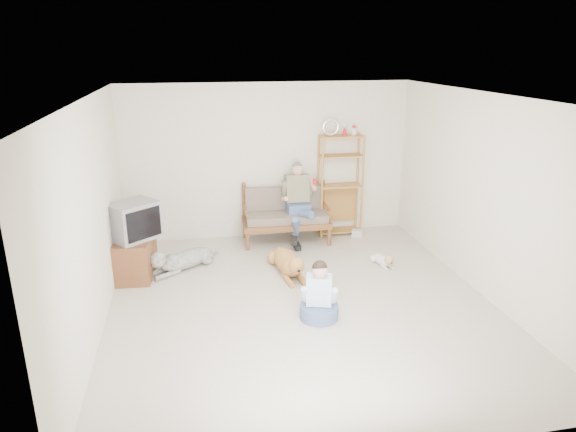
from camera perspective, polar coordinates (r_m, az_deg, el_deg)
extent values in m
plane|color=beige|center=(6.93, 1.51, -9.73)|extent=(5.50, 5.50, 0.00)
plane|color=white|center=(6.14, 1.72, 13.11)|extent=(5.50, 5.50, 0.00)
plane|color=beige|center=(9.02, -2.22, 6.09)|extent=(5.00, 0.00, 5.00)
plane|color=beige|center=(3.97, 10.45, -10.66)|extent=(5.00, 0.00, 5.00)
plane|color=beige|center=(6.36, -20.93, -0.35)|extent=(0.00, 5.50, 5.50)
plane|color=beige|center=(7.35, 21.01, 2.04)|extent=(0.00, 5.50, 5.50)
cube|color=brown|center=(8.91, -0.20, -0.72)|extent=(1.53, 0.77, 0.10)
cube|color=#77695B|center=(8.88, -0.20, -0.02)|extent=(1.41, 0.66, 0.13)
cube|color=#77695B|center=(9.03, -0.49, 1.86)|extent=(1.38, 0.18, 0.45)
cylinder|color=brown|center=(9.04, -0.56, 3.18)|extent=(1.40, 0.11, 0.05)
cylinder|color=brown|center=(8.61, -4.41, -2.91)|extent=(0.07, 0.07, 0.30)
cylinder|color=brown|center=(9.06, -4.91, 0.36)|extent=(0.07, 0.07, 0.95)
cylinder|color=brown|center=(8.86, 4.62, -2.28)|extent=(0.07, 0.07, 0.30)
cylinder|color=brown|center=(9.30, 3.69, 0.87)|extent=(0.07, 0.07, 0.95)
cube|color=#506392|center=(8.87, 1.13, 0.87)|extent=(0.38, 0.36, 0.19)
cube|color=#7C7B57|center=(8.86, 1.01, 3.11)|extent=(0.40, 0.27, 0.50)
sphere|color=tan|center=(8.75, 1.06, 5.16)|extent=(0.20, 0.20, 0.20)
sphere|color=#58534E|center=(8.76, 1.04, 5.44)|extent=(0.18, 0.18, 0.18)
cylinder|color=red|center=(8.68, 2.97, 3.86)|extent=(0.07, 0.07, 0.09)
cube|color=#B87A39|center=(9.03, 5.97, 8.79)|extent=(0.76, 0.31, 0.03)
torus|color=silver|center=(8.94, 4.77, 9.81)|extent=(0.31, 0.05, 0.31)
cone|color=red|center=(9.03, 6.30, 9.39)|extent=(0.10, 0.10, 0.16)
cylinder|color=#B87A39|center=(8.98, 3.80, 3.04)|extent=(0.04, 0.04, 1.80)
cylinder|color=#B87A39|center=(9.25, 3.34, 3.50)|extent=(0.04, 0.04, 1.80)
cylinder|color=#B87A39|center=(9.19, 8.26, 3.25)|extent=(0.04, 0.04, 1.80)
cylinder|color=#B87A39|center=(9.45, 7.69, 3.70)|extent=(0.04, 0.04, 1.80)
cube|color=silver|center=(9.34, 7.69, -1.89)|extent=(0.22, 0.20, 0.12)
cube|color=brown|center=(7.95, -16.57, -4.32)|extent=(0.58, 0.94, 0.60)
cube|color=brown|center=(7.78, -18.47, -5.02)|extent=(0.06, 0.40, 0.50)
cube|color=brown|center=(8.18, -18.12, -3.82)|extent=(0.06, 0.40, 0.50)
cube|color=slate|center=(7.73, -16.82, -0.47)|extent=(0.84, 0.82, 0.54)
cube|color=black|center=(7.52, -15.72, -0.88)|extent=(0.44, 0.36, 0.43)
cube|color=silver|center=(9.19, -9.85, -0.75)|extent=(0.12, 0.02, 0.08)
ellipsoid|color=#C68F44|center=(7.84, -0.20, -5.06)|extent=(0.42, 0.96, 0.29)
sphere|color=#C68F44|center=(7.59, 0.41, -5.73)|extent=(0.29, 0.29, 0.29)
sphere|color=#C68F44|center=(7.33, 0.95, -5.53)|extent=(0.23, 0.23, 0.23)
ellipsoid|color=#C68F44|center=(7.25, 1.20, -6.01)|extent=(0.12, 0.17, 0.09)
cylinder|color=#C68F44|center=(8.28, -1.12, -4.40)|extent=(0.20, 0.35, 0.05)
ellipsoid|color=#C68F44|center=(7.33, 0.29, -5.53)|extent=(0.06, 0.08, 0.11)
ellipsoid|color=#C68F44|center=(7.38, 1.49, -5.39)|extent=(0.06, 0.08, 0.11)
ellipsoid|color=silver|center=(8.09, -11.14, -4.70)|extent=(0.95, 0.79, 0.28)
sphere|color=silver|center=(7.95, -12.81, -5.12)|extent=(0.28, 0.28, 0.28)
sphere|color=silver|center=(7.79, -14.31, -4.75)|extent=(0.24, 0.24, 0.24)
ellipsoid|color=silver|center=(7.75, -14.98, -5.13)|extent=(0.20, 0.19, 0.09)
cylinder|color=silver|center=(8.37, -8.49, -4.38)|extent=(0.25, 0.33, 0.04)
ellipsoid|color=silver|center=(7.87, -14.49, -4.53)|extent=(0.09, 0.09, 0.12)
ellipsoid|color=silver|center=(7.73, -13.82, -4.89)|extent=(0.09, 0.09, 0.12)
ellipsoid|color=white|center=(8.21, 10.33, -4.78)|extent=(0.25, 0.42, 0.16)
sphere|color=white|center=(8.12, 10.78, -5.01)|extent=(0.16, 0.16, 0.16)
sphere|color=tan|center=(8.02, 11.19, -4.82)|extent=(0.14, 0.14, 0.14)
ellipsoid|color=tan|center=(7.97, 11.43, -5.07)|extent=(0.08, 0.11, 0.05)
cylinder|color=white|center=(8.38, 9.59, -4.59)|extent=(0.10, 0.15, 0.02)
cone|color=tan|center=(7.98, 10.85, -4.56)|extent=(0.04, 0.04, 0.05)
cone|color=tan|center=(8.04, 11.45, -4.45)|extent=(0.04, 0.04, 0.05)
torus|color=red|center=(8.03, 11.11, -4.84)|extent=(0.13, 0.13, 0.02)
cylinder|color=#506392|center=(6.57, 3.47, -10.53)|extent=(0.49, 0.49, 0.18)
cube|color=white|center=(6.45, 3.47, -8.18)|extent=(0.36, 0.28, 0.38)
sphere|color=tan|center=(6.32, 3.56, -6.10)|extent=(0.20, 0.20, 0.20)
sphere|color=black|center=(6.32, 3.54, -5.78)|extent=(0.19, 0.19, 0.19)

